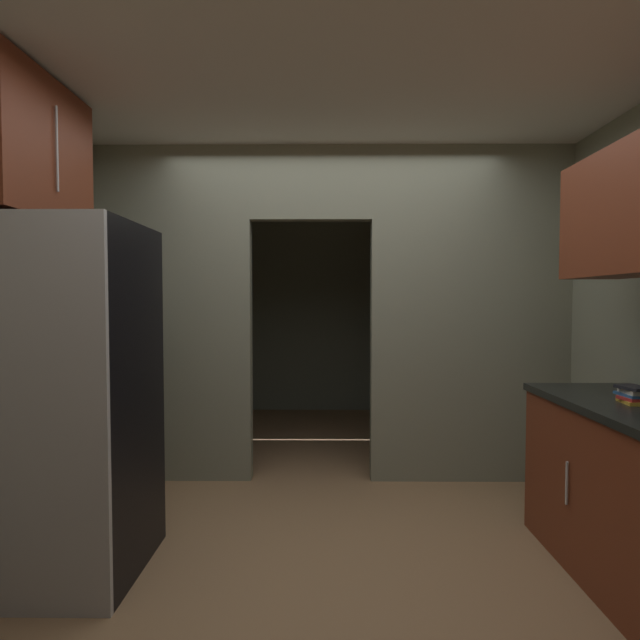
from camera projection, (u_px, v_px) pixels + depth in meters
ground at (337, 575)px, 2.51m from camera, size 20.00×20.00×0.00m
kitchen_overhead_slab at (336, 89)px, 2.81m from camera, size 4.04×6.72×0.06m
kitchen_partition at (338, 306)px, 3.81m from camera, size 3.64×0.12×2.58m
adjoining_room_shell at (330, 310)px, 5.58m from camera, size 3.64×2.54×2.58m
refrigerator at (64, 399)px, 2.51m from camera, size 0.77×0.78×1.79m
upper_cabinet_fridgeside at (22, 149)px, 2.56m from camera, size 0.36×0.85×0.74m
book_stack at (635, 395)px, 2.43m from camera, size 0.14×0.17×0.09m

